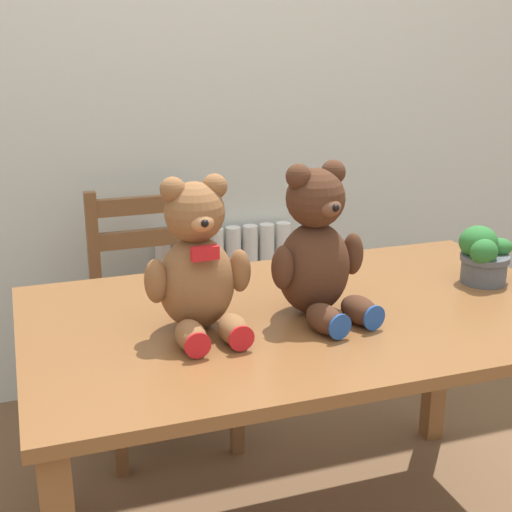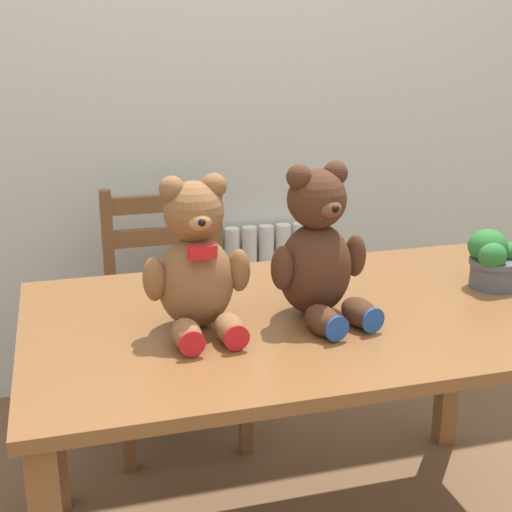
{
  "view_description": "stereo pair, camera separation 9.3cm",
  "coord_description": "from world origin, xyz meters",
  "px_view_note": "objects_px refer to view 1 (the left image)",
  "views": [
    {
      "loc": [
        -0.66,
        -1.11,
        1.38
      ],
      "look_at": [
        -0.14,
        0.41,
        0.87
      ],
      "focal_mm": 50.0,
      "sensor_mm": 36.0,
      "label": 1
    },
    {
      "loc": [
        -0.57,
        -1.14,
        1.38
      ],
      "look_at": [
        -0.14,
        0.41,
        0.87
      ],
      "focal_mm": 50.0,
      "sensor_mm": 36.0,
      "label": 2
    }
  ],
  "objects_px": {
    "teddy_bear_left": "(198,266)",
    "potted_plant": "(483,256)",
    "wooden_chair_behind": "(160,313)",
    "teddy_bear_right": "(317,251)"
  },
  "relations": [
    {
      "from": "teddy_bear_left",
      "to": "potted_plant",
      "type": "xyz_separation_m",
      "value": [
        0.82,
        0.06,
        -0.08
      ]
    },
    {
      "from": "wooden_chair_behind",
      "to": "potted_plant",
      "type": "xyz_separation_m",
      "value": [
        0.77,
        -0.72,
        0.35
      ]
    },
    {
      "from": "potted_plant",
      "to": "teddy_bear_left",
      "type": "bearing_deg",
      "value": -176.09
    },
    {
      "from": "potted_plant",
      "to": "wooden_chair_behind",
      "type": "bearing_deg",
      "value": 137.01
    },
    {
      "from": "wooden_chair_behind",
      "to": "teddy_bear_right",
      "type": "height_order",
      "value": "teddy_bear_right"
    },
    {
      "from": "wooden_chair_behind",
      "to": "teddy_bear_right",
      "type": "bearing_deg",
      "value": 107.42
    },
    {
      "from": "teddy_bear_right",
      "to": "potted_plant",
      "type": "distance_m",
      "value": 0.54
    },
    {
      "from": "teddy_bear_left",
      "to": "potted_plant",
      "type": "height_order",
      "value": "teddy_bear_left"
    },
    {
      "from": "wooden_chair_behind",
      "to": "potted_plant",
      "type": "height_order",
      "value": "potted_plant"
    },
    {
      "from": "teddy_bear_left",
      "to": "teddy_bear_right",
      "type": "xyz_separation_m",
      "value": [
        0.3,
        0.0,
        0.01
      ]
    }
  ]
}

